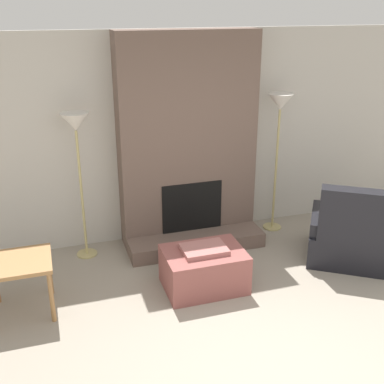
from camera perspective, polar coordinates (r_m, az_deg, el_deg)
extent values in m
plane|color=gray|center=(4.32, 10.76, -20.70)|extent=(24.00, 24.00, 0.00)
cube|color=#BCB7AD|center=(6.09, -1.12, 6.57)|extent=(8.04, 0.06, 2.60)
cube|color=brown|center=(5.90, -0.53, 6.06)|extent=(1.69, 0.36, 2.60)
cube|color=brown|center=(6.01, 0.57, -6.05)|extent=(1.69, 0.40, 0.18)
cube|color=black|center=(6.00, 0.01, -1.79)|extent=(0.77, 0.02, 0.63)
cube|color=#8C4C47|center=(5.21, 1.42, -9.14)|extent=(0.85, 0.62, 0.43)
cube|color=#A56660|center=(5.09, 1.45, -6.80)|extent=(0.47, 0.34, 0.05)
cube|color=black|center=(6.10, 18.03, -5.75)|extent=(1.24, 1.23, 0.38)
cube|color=black|center=(5.66, 18.44, -4.48)|extent=(0.74, 0.58, 1.00)
cube|color=black|center=(6.09, 21.65, -5.39)|extent=(0.57, 0.74, 0.54)
cube|color=black|center=(6.05, 14.57, -4.70)|extent=(0.57, 0.74, 0.54)
cube|color=#9E7042|center=(4.95, -19.85, -7.85)|extent=(0.61, 0.58, 0.04)
cylinder|color=#9E7042|center=(4.86, -16.31, -11.88)|extent=(0.04, 0.04, 0.54)
cylinder|color=#9E7042|center=(5.29, -16.54, -8.99)|extent=(0.04, 0.04, 0.54)
cylinder|color=tan|center=(6.08, -12.32, -7.14)|extent=(0.25, 0.25, 0.02)
cylinder|color=tan|center=(5.75, -12.93, -0.34)|extent=(0.03, 0.03, 1.54)
cone|color=silver|center=(5.49, -13.69, 8.09)|extent=(0.32, 0.32, 0.20)
cylinder|color=tan|center=(6.70, 9.46, -4.08)|extent=(0.25, 0.25, 0.02)
cylinder|color=tan|center=(6.39, 9.90, 2.51)|extent=(0.03, 0.03, 1.61)
cone|color=silver|center=(6.16, 10.45, 10.49)|extent=(0.32, 0.32, 0.20)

